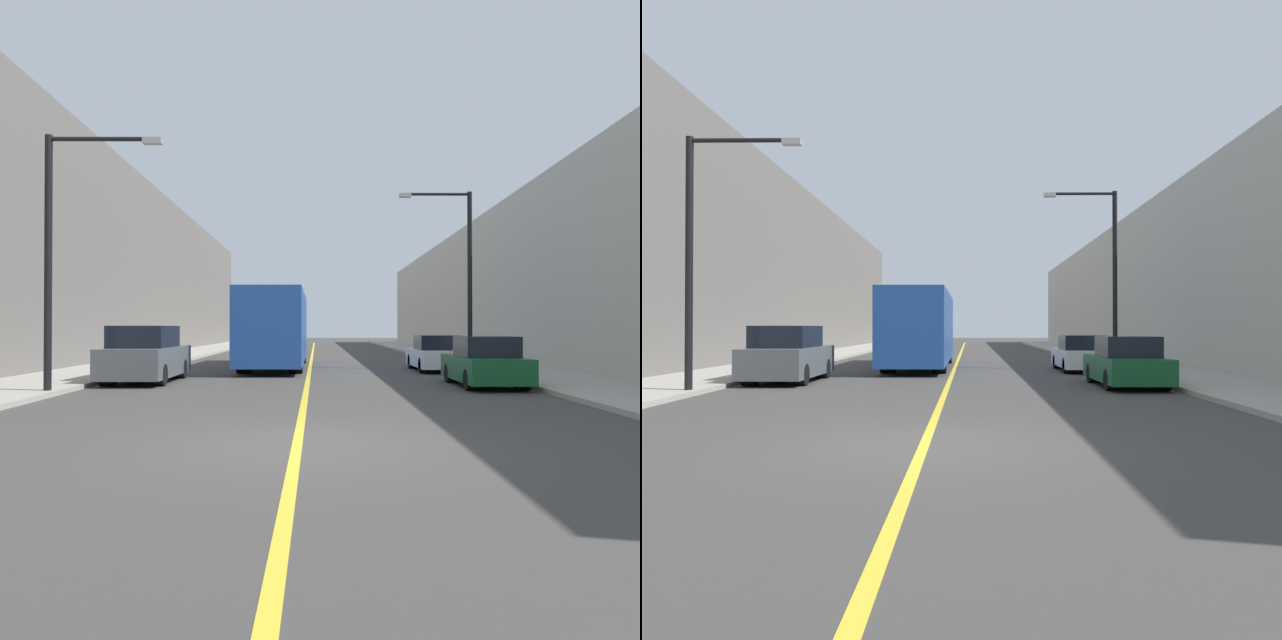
% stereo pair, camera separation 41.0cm
% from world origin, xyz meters
% --- Properties ---
extents(ground_plane, '(200.00, 200.00, 0.00)m').
position_xyz_m(ground_plane, '(0.00, 0.00, 0.00)').
color(ground_plane, '#3F3D3A').
extents(sidewalk_left, '(3.59, 72.00, 0.13)m').
position_xyz_m(sidewalk_left, '(-8.29, 30.00, 0.07)').
color(sidewalk_left, '#9E998E').
rests_on(sidewalk_left, ground).
extents(sidewalk_right, '(3.59, 72.00, 0.13)m').
position_xyz_m(sidewalk_right, '(8.29, 30.00, 0.07)').
color(sidewalk_right, '#9E998E').
rests_on(sidewalk_right, ground).
extents(building_row_left, '(4.00, 72.00, 10.87)m').
position_xyz_m(building_row_left, '(-12.08, 30.00, 5.43)').
color(building_row_left, '#66605B').
rests_on(building_row_left, ground).
extents(building_row_right, '(4.00, 72.00, 8.50)m').
position_xyz_m(building_row_right, '(12.08, 30.00, 4.25)').
color(building_row_right, '#B7B2A3').
rests_on(building_row_right, ground).
extents(road_center_line, '(0.16, 72.00, 0.01)m').
position_xyz_m(road_center_line, '(0.00, 30.00, 0.00)').
color(road_center_line, gold).
rests_on(road_center_line, ground).
extents(bus, '(2.56, 11.21, 3.32)m').
position_xyz_m(bus, '(-1.52, 18.25, 1.78)').
color(bus, '#1E4793').
rests_on(bus, ground).
extents(parked_suv_left, '(1.98, 4.72, 1.85)m').
position_xyz_m(parked_suv_left, '(-5.32, 10.99, 0.86)').
color(parked_suv_left, '#51565B').
rests_on(parked_suv_left, ground).
extents(car_right_near, '(1.81, 4.27, 1.53)m').
position_xyz_m(car_right_near, '(5.41, 9.41, 0.69)').
color(car_right_near, '#145128').
rests_on(car_right_near, ground).
extents(car_right_mid, '(1.86, 4.58, 1.48)m').
position_xyz_m(car_right_mid, '(5.26, 16.29, 0.67)').
color(car_right_mid, silver).
rests_on(car_right_mid, ground).
extents(street_lamp_left, '(3.09, 0.24, 6.75)m').
position_xyz_m(street_lamp_left, '(-6.47, 6.96, 4.09)').
color(street_lamp_left, black).
rests_on(street_lamp_left, sidewalk_left).
extents(street_lamp_right, '(3.09, 0.24, 7.42)m').
position_xyz_m(street_lamp_right, '(6.50, 16.84, 4.44)').
color(street_lamp_right, black).
rests_on(street_lamp_right, sidewalk_right).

